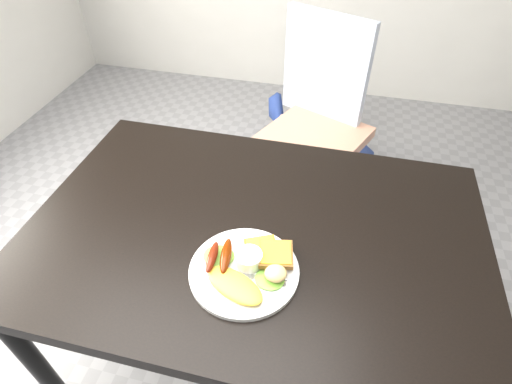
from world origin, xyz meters
The scene contains 15 objects.
room_floor centered at (0.00, 0.00, -0.01)m, with size 4.00×4.50×0.02m, color gray.
dining_table centered at (0.00, 0.00, 0.73)m, with size 1.20×0.80×0.04m, color black.
dining_chair centered at (0.07, 0.90, 0.45)m, with size 0.42×0.42×0.05m, color tan.
person centered at (0.23, 0.81, 0.83)m, with size 0.60×0.40×1.67m, color navy.
plate centered at (0.01, -0.15, 0.76)m, with size 0.26×0.26×0.01m, color white.
lettuce_left centered at (-0.06, -0.12, 0.77)m, with size 0.08×0.07×0.01m, color olive.
lettuce_right centered at (0.07, -0.16, 0.77)m, with size 0.07×0.06×0.01m, color #4D9F22.
omelette centered at (0.00, -0.20, 0.77)m, with size 0.15×0.07×0.02m, color gold.
sausage_a centered at (-0.07, -0.14, 0.78)m, with size 0.02×0.09×0.02m, color #622B12.
sausage_b centered at (-0.04, -0.13, 0.78)m, with size 0.03×0.10×0.03m, color #612B05.
ramekin centered at (0.02, -0.13, 0.78)m, with size 0.06×0.06×0.04m, color white.
toast_a centered at (0.04, -0.08, 0.77)m, with size 0.08×0.08×0.01m, color #816613.
toast_b centered at (0.07, -0.10, 0.78)m, with size 0.08×0.08×0.01m, color olive.
potato_salad centered at (0.09, -0.16, 0.79)m, with size 0.05×0.05×0.03m, color #CBBF8E.
fork centered at (-0.03, -0.16, 0.76)m, with size 0.17×0.01×0.00m, color #ADAFB7.
Camera 1 is at (0.17, -0.69, 1.53)m, focal length 28.00 mm.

